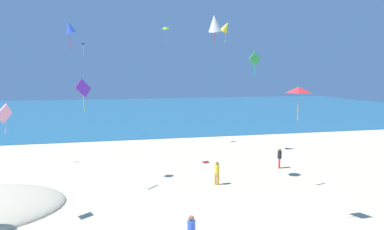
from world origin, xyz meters
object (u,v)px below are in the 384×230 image
(kite_black, at_px, (83,44))
(kite_pink, at_px, (5,114))
(person_2, at_px, (217,171))
(kite_yellow, at_px, (226,27))
(cooler_box, at_px, (205,161))
(kite_green, at_px, (255,60))
(kite_blue, at_px, (69,27))
(kite_white, at_px, (215,23))
(kite_lime, at_px, (165,28))
(kite_red, at_px, (299,90))
(kite_purple, at_px, (83,89))
(person_0, at_px, (280,157))

(kite_black, relative_size, kite_pink, 1.02)
(person_2, distance_m, kite_pink, 12.43)
(kite_yellow, bearing_deg, cooler_box, -133.48)
(cooler_box, xyz_separation_m, kite_green, (1.10, -6.98, 7.84))
(kite_blue, bearing_deg, kite_white, -11.05)
(kite_green, relative_size, kite_lime, 0.98)
(cooler_box, bearing_deg, kite_pink, -143.81)
(kite_pink, height_order, kite_red, kite_red)
(kite_green, height_order, kite_pink, kite_green)
(kite_white, height_order, kite_purple, kite_white)
(person_0, relative_size, kite_pink, 1.09)
(cooler_box, relative_size, person_0, 0.32)
(kite_white, bearing_deg, kite_blue, 168.95)
(cooler_box, bearing_deg, person_2, -96.51)
(kite_black, bearing_deg, kite_white, -61.01)
(person_2, bearing_deg, kite_black, 38.66)
(kite_green, xyz_separation_m, kite_lime, (-3.29, 13.78, 3.54))
(kite_green, distance_m, kite_black, 22.39)
(person_2, relative_size, kite_yellow, 0.82)
(kite_lime, bearing_deg, person_0, -52.35)
(kite_pink, height_order, kite_lime, kite_lime)
(kite_green, height_order, kite_black, kite_black)
(kite_lime, xyz_separation_m, kite_purple, (-6.43, -11.95, -5.20))
(kite_yellow, bearing_deg, person_2, -111.07)
(cooler_box, height_order, kite_white, kite_white)
(cooler_box, height_order, kite_purple, kite_purple)
(kite_white, relative_size, kite_lime, 1.17)
(person_2, bearing_deg, kite_white, 38.56)
(person_2, bearing_deg, kite_blue, 87.02)
(kite_green, bearing_deg, kite_red, -87.89)
(kite_black, xyz_separation_m, kite_yellow, (12.68, -9.62, 0.81))
(kite_green, relative_size, kite_purple, 0.75)
(person_0, relative_size, kite_blue, 0.80)
(cooler_box, xyz_separation_m, kite_pink, (-11.74, -8.59, 5.19))
(kite_white, bearing_deg, kite_lime, 96.95)
(kite_white, bearing_deg, kite_pink, -161.83)
(kite_purple, bearing_deg, cooler_box, 30.82)
(kite_blue, bearing_deg, kite_green, -19.24)
(kite_lime, bearing_deg, kite_purple, -118.29)
(cooler_box, distance_m, kite_green, 10.55)
(kite_purple, bearing_deg, kite_black, 95.40)
(kite_purple, bearing_deg, person_2, -0.93)
(kite_purple, bearing_deg, kite_green, -10.65)
(kite_black, bearing_deg, kite_yellow, -37.20)
(person_2, relative_size, kite_white, 0.89)
(kite_white, distance_m, kite_black, 19.61)
(kite_green, bearing_deg, kite_white, 133.04)
(cooler_box, distance_m, person_2, 5.37)
(person_0, bearing_deg, kite_red, -80.56)
(kite_green, distance_m, kite_red, 4.86)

